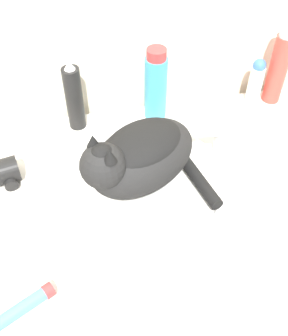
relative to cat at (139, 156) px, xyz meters
name	(u,v)px	position (x,y,z in m)	size (l,w,h in m)	color
vanity_counter	(154,279)	(0.05, 0.02, -0.58)	(1.04, 0.62, 0.89)	beige
sink_basin	(143,186)	(0.01, 0.01, -0.11)	(0.39, 0.39, 0.06)	silver
cat	(139,156)	(0.00, 0.00, 0.00)	(0.30, 0.26, 0.17)	black
faucet	(222,133)	(0.23, 0.10, -0.06)	(0.12, 0.08, 0.13)	silver
hairspray_can_black	(74,97)	(-0.11, 0.29, -0.04)	(0.05, 0.05, 0.20)	black
deodorant_stick	(256,81)	(0.39, 0.29, -0.07)	(0.04, 0.04, 0.14)	silver
shampoo_bottle_tall	(279,67)	(0.45, 0.29, -0.03)	(0.05, 0.05, 0.23)	#DB3D33
mouthwash_bottle	(156,85)	(0.10, 0.29, -0.04)	(0.06, 0.06, 0.21)	teal
cream_tube	(22,308)	(-0.27, -0.23, -0.12)	(0.13, 0.09, 0.03)	#4C7FB2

